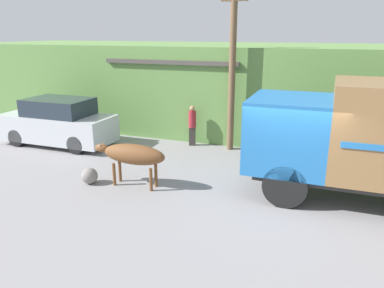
{
  "coord_description": "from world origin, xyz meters",
  "views": [
    {
      "loc": [
        0.72,
        -9.22,
        4.21
      ],
      "look_at": [
        -2.7,
        0.05,
        1.23
      ],
      "focal_mm": 35.0,
      "sensor_mm": 36.0,
      "label": 1
    }
  ],
  "objects_px": {
    "brown_cow": "(133,155)",
    "roadside_rock": "(90,176)",
    "pedestrian_on_hill": "(192,124)",
    "utility_pole": "(232,65)",
    "parked_suv": "(58,123)"
  },
  "relations": [
    {
      "from": "pedestrian_on_hill",
      "to": "roadside_rock",
      "type": "distance_m",
      "value": 4.84
    },
    {
      "from": "brown_cow",
      "to": "utility_pole",
      "type": "distance_m",
      "value": 5.09
    },
    {
      "from": "brown_cow",
      "to": "roadside_rock",
      "type": "distance_m",
      "value": 1.47
    },
    {
      "from": "pedestrian_on_hill",
      "to": "roadside_rock",
      "type": "xyz_separation_m",
      "value": [
        -1.46,
        -4.57,
        -0.62
      ]
    },
    {
      "from": "brown_cow",
      "to": "pedestrian_on_hill",
      "type": "height_order",
      "value": "pedestrian_on_hill"
    },
    {
      "from": "parked_suv",
      "to": "utility_pole",
      "type": "distance_m",
      "value": 6.92
    },
    {
      "from": "pedestrian_on_hill",
      "to": "brown_cow",
      "type": "bearing_deg",
      "value": 72.2
    },
    {
      "from": "pedestrian_on_hill",
      "to": "roadside_rock",
      "type": "relative_size",
      "value": 3.31
    },
    {
      "from": "brown_cow",
      "to": "roadside_rock",
      "type": "bearing_deg",
      "value": -179.17
    },
    {
      "from": "brown_cow",
      "to": "parked_suv",
      "type": "bearing_deg",
      "value": 138.3
    },
    {
      "from": "utility_pole",
      "to": "parked_suv",
      "type": "bearing_deg",
      "value": -165.06
    },
    {
      "from": "parked_suv",
      "to": "brown_cow",
      "type": "bearing_deg",
      "value": -28.76
    },
    {
      "from": "roadside_rock",
      "to": "parked_suv",
      "type": "bearing_deg",
      "value": 139.42
    },
    {
      "from": "brown_cow",
      "to": "utility_pole",
      "type": "relative_size",
      "value": 0.37
    },
    {
      "from": "roadside_rock",
      "to": "pedestrian_on_hill",
      "type": "bearing_deg",
      "value": 72.28
    }
  ]
}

